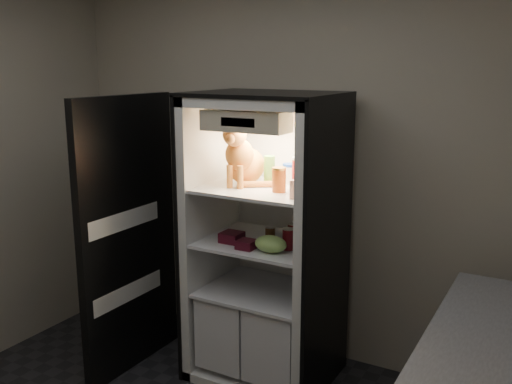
{
  "coord_description": "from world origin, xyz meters",
  "views": [
    {
      "loc": [
        1.66,
        -1.73,
        2.05
      ],
      "look_at": [
        -0.05,
        1.32,
        1.25
      ],
      "focal_mm": 40.0,
      "sensor_mm": 36.0,
      "label": 1
    }
  ],
  "objects_px": {
    "refrigerator": "(267,260)",
    "soda_can_a": "(292,232)",
    "tabby_cat": "(243,159)",
    "pepper_jar": "(302,174)",
    "mayo_tub": "(290,173)",
    "soda_can_b": "(301,238)",
    "berry_box_right": "(247,244)",
    "soda_can_c": "(288,239)",
    "grape_bag": "(271,244)",
    "parmesan_shaker": "(269,171)",
    "condiment_jar": "(270,233)",
    "cream_carton": "(297,189)",
    "berry_box_left": "(232,237)",
    "salsa_jar": "(279,180)"
  },
  "relations": [
    {
      "from": "refrigerator",
      "to": "soda_can_a",
      "type": "relative_size",
      "value": 16.43
    },
    {
      "from": "tabby_cat",
      "to": "pepper_jar",
      "type": "relative_size",
      "value": 2.2
    },
    {
      "from": "mayo_tub",
      "to": "soda_can_b",
      "type": "height_order",
      "value": "mayo_tub"
    },
    {
      "from": "refrigerator",
      "to": "berry_box_right",
      "type": "bearing_deg",
      "value": -92.65
    },
    {
      "from": "refrigerator",
      "to": "soda_can_a",
      "type": "bearing_deg",
      "value": 8.42
    },
    {
      "from": "soda_can_c",
      "to": "grape_bag",
      "type": "bearing_deg",
      "value": -126.33
    },
    {
      "from": "soda_can_a",
      "to": "soda_can_b",
      "type": "xyz_separation_m",
      "value": [
        0.09,
        -0.07,
        -0.0
      ]
    },
    {
      "from": "soda_can_b",
      "to": "berry_box_right",
      "type": "height_order",
      "value": "soda_can_b"
    },
    {
      "from": "tabby_cat",
      "to": "soda_can_a",
      "type": "bearing_deg",
      "value": 6.62
    },
    {
      "from": "refrigerator",
      "to": "berry_box_right",
      "type": "height_order",
      "value": "refrigerator"
    },
    {
      "from": "refrigerator",
      "to": "parmesan_shaker",
      "type": "xyz_separation_m",
      "value": [
        0.01,
        0.01,
        0.59
      ]
    },
    {
      "from": "soda_can_a",
      "to": "refrigerator",
      "type": "bearing_deg",
      "value": -171.58
    },
    {
      "from": "condiment_jar",
      "to": "pepper_jar",
      "type": "bearing_deg",
      "value": 0.24
    },
    {
      "from": "parmesan_shaker",
      "to": "grape_bag",
      "type": "bearing_deg",
      "value": -59.9
    },
    {
      "from": "soda_can_c",
      "to": "parmesan_shaker",
      "type": "bearing_deg",
      "value": 144.95
    },
    {
      "from": "refrigerator",
      "to": "soda_can_b",
      "type": "xyz_separation_m",
      "value": [
        0.26,
        -0.05,
        0.2
      ]
    },
    {
      "from": "soda_can_c",
      "to": "soda_can_b",
      "type": "bearing_deg",
      "value": 63.53
    },
    {
      "from": "soda_can_c",
      "to": "cream_carton",
      "type": "bearing_deg",
      "value": -45.74
    },
    {
      "from": "cream_carton",
      "to": "condiment_jar",
      "type": "xyz_separation_m",
      "value": [
        -0.29,
        0.22,
        -0.36
      ]
    },
    {
      "from": "parmesan_shaker",
      "to": "pepper_jar",
      "type": "distance_m",
      "value": 0.24
    },
    {
      "from": "refrigerator",
      "to": "condiment_jar",
      "type": "height_order",
      "value": "refrigerator"
    },
    {
      "from": "condiment_jar",
      "to": "berry_box_left",
      "type": "height_order",
      "value": "condiment_jar"
    },
    {
      "from": "pepper_jar",
      "to": "grape_bag",
      "type": "relative_size",
      "value": 1.0
    },
    {
      "from": "soda_can_a",
      "to": "tabby_cat",
      "type": "bearing_deg",
      "value": -165.75
    },
    {
      "from": "salsa_jar",
      "to": "cream_carton",
      "type": "bearing_deg",
      "value": -32.41
    },
    {
      "from": "tabby_cat",
      "to": "refrigerator",
      "type": "bearing_deg",
      "value": 12.86
    },
    {
      "from": "salsa_jar",
      "to": "soda_can_c",
      "type": "relative_size",
      "value": 1.14
    },
    {
      "from": "parmesan_shaker",
      "to": "salsa_jar",
      "type": "xyz_separation_m",
      "value": [
        0.14,
        -0.14,
        -0.02
      ]
    },
    {
      "from": "mayo_tub",
      "to": "salsa_jar",
      "type": "height_order",
      "value": "salsa_jar"
    },
    {
      "from": "cream_carton",
      "to": "berry_box_right",
      "type": "distance_m",
      "value": 0.5
    },
    {
      "from": "soda_can_b",
      "to": "berry_box_right",
      "type": "bearing_deg",
      "value": -143.69
    },
    {
      "from": "soda_can_a",
      "to": "grape_bag",
      "type": "xyz_separation_m",
      "value": [
        -0.02,
        -0.26,
        -0.01
      ]
    },
    {
      "from": "soda_can_b",
      "to": "grape_bag",
      "type": "relative_size",
      "value": 0.56
    },
    {
      "from": "parmesan_shaker",
      "to": "berry_box_left",
      "type": "xyz_separation_m",
      "value": [
        -0.17,
        -0.19,
        -0.41
      ]
    },
    {
      "from": "soda_can_a",
      "to": "salsa_jar",
      "type": "bearing_deg",
      "value": -96.72
    },
    {
      "from": "tabby_cat",
      "to": "cream_carton",
      "type": "distance_m",
      "value": 0.51
    },
    {
      "from": "berry_box_right",
      "to": "soda_can_b",
      "type": "bearing_deg",
      "value": 36.31
    },
    {
      "from": "pepper_jar",
      "to": "soda_can_a",
      "type": "relative_size",
      "value": 1.77
    },
    {
      "from": "berry_box_right",
      "to": "grape_bag",
      "type": "bearing_deg",
      "value": 5.62
    },
    {
      "from": "salsa_jar",
      "to": "berry_box_right",
      "type": "bearing_deg",
      "value": -144.27
    },
    {
      "from": "soda_can_a",
      "to": "condiment_jar",
      "type": "relative_size",
      "value": 1.27
    },
    {
      "from": "parmesan_shaker",
      "to": "salsa_jar",
      "type": "height_order",
      "value": "parmesan_shaker"
    },
    {
      "from": "soda_can_c",
      "to": "condiment_jar",
      "type": "height_order",
      "value": "soda_can_c"
    },
    {
      "from": "parmesan_shaker",
      "to": "mayo_tub",
      "type": "distance_m",
      "value": 0.15
    },
    {
      "from": "salsa_jar",
      "to": "soda_can_c",
      "type": "bearing_deg",
      "value": -3.84
    },
    {
      "from": "refrigerator",
      "to": "condiment_jar",
      "type": "bearing_deg",
      "value": -29.56
    },
    {
      "from": "parmesan_shaker",
      "to": "soda_can_c",
      "type": "relative_size",
      "value": 1.43
    },
    {
      "from": "refrigerator",
      "to": "berry_box_left",
      "type": "bearing_deg",
      "value": -131.68
    },
    {
      "from": "cream_carton",
      "to": "soda_can_b",
      "type": "relative_size",
      "value": 0.96
    },
    {
      "from": "cream_carton",
      "to": "grape_bag",
      "type": "relative_size",
      "value": 0.53
    }
  ]
}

